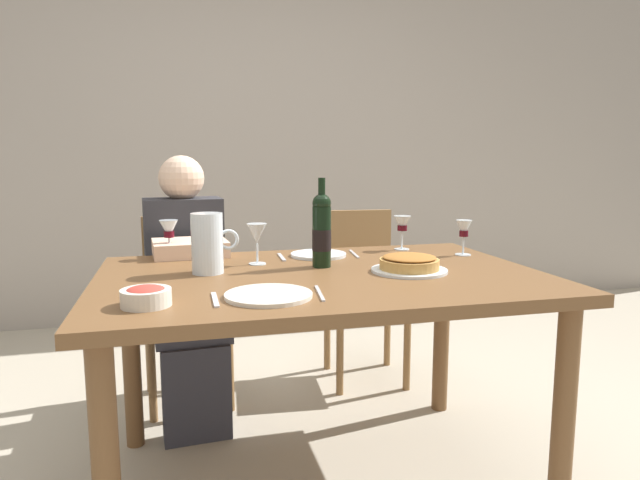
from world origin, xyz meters
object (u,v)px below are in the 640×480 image
wine_glass_left_diner (464,231)px  dinner_plate_left_setting (269,295)px  dining_table (322,299)px  dinner_plate_right_setting (318,255)px  salad_bowl (146,296)px  chair_right (362,283)px  chair_left (184,295)px  water_pitcher (208,247)px  wine_glass_right_diner (169,231)px  wine_glass_centre (402,225)px  wine_bottle (322,230)px  baked_tart (409,264)px  diner_left (187,281)px  wine_glass_spare (257,235)px

wine_glass_left_diner → dinner_plate_left_setting: size_ratio=0.57×
dining_table → dinner_plate_right_setting: (0.07, 0.32, 0.10)m
salad_bowl → wine_glass_left_diner: wine_glass_left_diner is taller
dinner_plate_left_setting → chair_right: (0.69, 1.20, -0.27)m
dinner_plate_right_setting → salad_bowl: bearing=-135.5°
dining_table → salad_bowl: bearing=-152.0°
chair_left → water_pitcher: bearing=91.4°
dinner_plate_right_setting → dinner_plate_left_setting: bearing=-116.2°
wine_glass_right_diner → wine_glass_centre: wine_glass_right_diner is taller
wine_glass_centre → wine_bottle: bearing=-146.8°
baked_tart → wine_glass_right_diner: wine_glass_right_diner is taller
wine_bottle → dining_table: bearing=-104.5°
baked_tart → water_pitcher: bearing=167.7°
water_pitcher → wine_glass_centre: (0.83, 0.29, 0.01)m
salad_bowl → wine_glass_centre: (1.01, 0.68, 0.08)m
baked_tart → wine_glass_right_diner: (-0.81, 0.48, 0.08)m
salad_bowl → diner_left: size_ratio=0.12×
wine_bottle → wine_glass_centre: size_ratio=2.21×
dinner_plate_right_setting → water_pitcher: bearing=-153.0°
dining_table → wine_glass_spare: wine_glass_spare is taller
baked_tart → wine_glass_left_diner: bearing=36.4°
dinner_plate_left_setting → dining_table: bearing=51.2°
wine_glass_right_diner → dinner_plate_right_setting: bearing=-10.2°
water_pitcher → chair_right: size_ratio=0.24×
wine_glass_spare → dinner_plate_left_setting: 0.51m
wine_glass_right_diner → dinner_plate_right_setting: 0.59m
wine_glass_right_diner → wine_glass_spare: 0.38m
wine_bottle → wine_glass_centre: (0.43, 0.28, -0.03)m
wine_bottle → dinner_plate_left_setting: bearing=-123.3°
dinner_plate_left_setting → chair_right: chair_right is taller
wine_glass_left_diner → dining_table: bearing=-162.8°
wine_glass_spare → chair_right: 1.03m
baked_tart → chair_left: (-0.76, 0.93, -0.29)m
dining_table → dinner_plate_right_setting: bearing=77.8°
wine_glass_right_diner → chair_right: 1.14m
water_pitcher → wine_glass_right_diner: bearing=111.6°
wine_glass_spare → chair_left: size_ratio=0.17×
diner_left → salad_bowl: bearing=78.2°
wine_glass_left_diner → chair_right: bearing=104.4°
dinner_plate_right_setting → dining_table: bearing=-102.2°
salad_bowl → dinner_plate_left_setting: 0.33m
water_pitcher → wine_glass_centre: bearing=19.3°
wine_glass_spare → water_pitcher: bearing=-147.7°
wine_glass_left_diner → diner_left: diner_left is taller
dining_table → wine_glass_centre: wine_glass_centre is taller
chair_left → chair_right: size_ratio=1.00×
wine_bottle → chair_left: size_ratio=0.37×
wine_glass_centre → dinner_plate_left_setting: wine_glass_centre is taller
wine_bottle → water_pitcher: 0.41m
water_pitcher → wine_glass_right_diner: water_pitcher is taller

